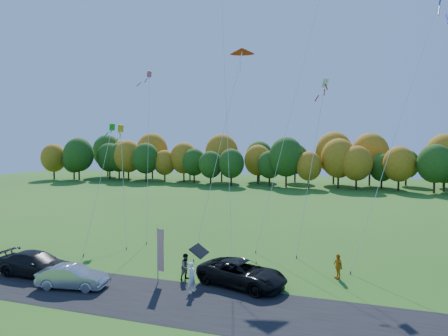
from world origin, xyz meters
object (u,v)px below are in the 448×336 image
(feather_flag, at_px, (160,249))
(silver_sedan, at_px, (72,277))
(black_suv, at_px, (242,273))
(person_east, at_px, (338,266))

(feather_flag, bearing_deg, silver_sedan, -153.45)
(black_suv, bearing_deg, feather_flag, 119.54)
(black_suv, xyz_separation_m, silver_sedan, (-9.97, -3.67, -0.10))
(person_east, bearing_deg, black_suv, -93.19)
(black_suv, bearing_deg, person_east, -44.24)
(person_east, bearing_deg, silver_sedan, -99.18)
(person_east, distance_m, feather_flag, 11.84)
(black_suv, xyz_separation_m, feather_flag, (-5.13, -1.25, 1.42))
(black_suv, relative_size, person_east, 3.49)
(feather_flag, bearing_deg, black_suv, 13.67)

